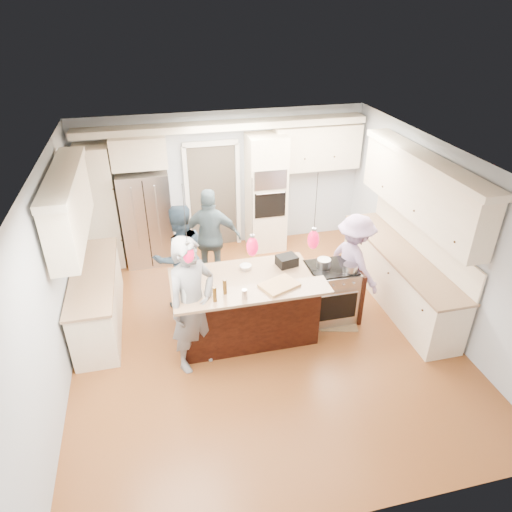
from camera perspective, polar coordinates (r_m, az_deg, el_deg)
The scene contains 23 objects.
ground_plane at distance 7.14m, azimuth 0.66°, elevation -9.40°, with size 6.00×6.00×0.00m, color brown.
room_shell at distance 6.15m, azimuth 0.75°, elevation 3.81°, with size 5.54×6.04×2.72m.
refrigerator at distance 8.78m, azimuth -13.46°, elevation 4.69°, with size 0.90×0.70×1.80m, color #B7B7BC.
oven_column at distance 8.95m, azimuth 1.26°, elevation 7.79°, with size 0.72×0.69×2.30m.
back_upper_cabinets at distance 8.62m, azimuth -8.69°, elevation 10.26°, with size 5.30×0.61×2.54m.
right_counter_run at distance 7.64m, azimuth 18.23°, elevation 1.31°, with size 0.64×3.10×2.51m.
left_cabinets at distance 7.15m, azimuth -20.32°, elevation -1.16°, with size 0.64×2.30×2.51m.
kitchen_island at distance 6.86m, azimuth -1.48°, elevation -6.19°, with size 2.10×1.46×1.12m.
island_range at distance 7.29m, azimuth 9.31°, elevation -4.44°, with size 0.82×0.71×0.92m.
pendant_lights at distance 5.67m, azimuth -0.45°, elevation 1.21°, with size 1.75×0.15×1.03m.
person_bar_end at distance 6.05m, azimuth -7.94°, elevation -6.14°, with size 0.72×0.47×1.98m, color slate.
person_far_left at distance 7.34m, azimuth -9.44°, elevation -0.19°, with size 0.87×0.68×1.78m, color #283B4E.
person_far_right at distance 7.90m, azimuth -5.63°, elevation 2.29°, with size 1.03×0.43×1.76m, color slate.
person_range_side at distance 7.42m, azimuth 12.10°, elevation -0.80°, with size 1.05×0.60×1.63m, color #AE90C2.
floor_rug at distance 7.57m, azimuth 9.96°, elevation -7.25°, with size 0.59×0.86×0.01m, color olive.
water_bottle at distance 5.81m, azimuth -8.89°, elevation -4.36°, with size 0.08×0.08×0.33m, color silver.
beer_bottle_a at distance 5.91m, azimuth -7.29°, elevation -4.30°, with size 0.05×0.05×0.21m, color #472D0C.
beer_bottle_b at distance 5.82m, azimuth -5.18°, elevation -4.79°, with size 0.05×0.05×0.21m, color #472D0C.
beer_bottle_c at distance 5.94m, azimuth -3.92°, elevation -3.86°, with size 0.05×0.05×0.22m, color #472D0C.
drink_can at distance 5.87m, azimuth -1.45°, elevation -4.78°, with size 0.07×0.07×0.13m, color #B7B7BC.
cutting_board at distance 6.13m, azimuth 2.92°, elevation -3.66°, with size 0.49×0.35×0.04m, color #B17C51.
pot_large at distance 7.00m, azimuth 8.47°, elevation -0.84°, with size 0.21×0.21×0.12m, color #B7B7BC.
pot_small at distance 6.96m, azimuth 11.72°, elevation -1.43°, with size 0.22×0.22×0.11m, color #B7B7BC.
Camera 1 is at (-1.35, -5.35, 4.53)m, focal length 32.00 mm.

